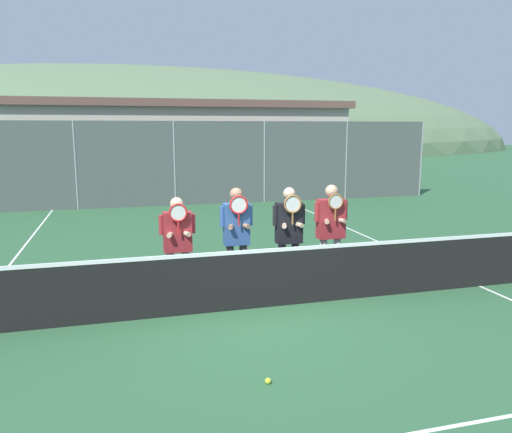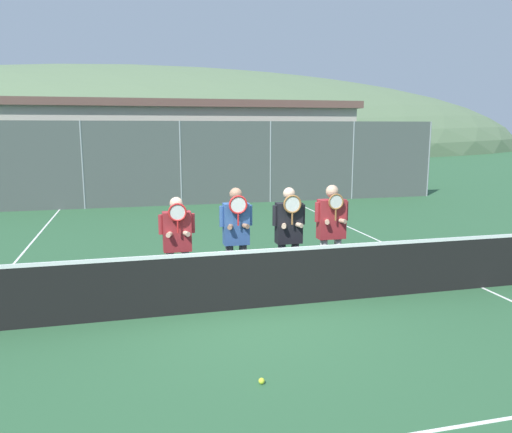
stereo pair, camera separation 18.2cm
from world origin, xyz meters
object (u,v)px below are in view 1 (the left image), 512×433
player_center_left (237,233)px  player_leftmost (178,240)px  car_left_of_center (134,177)px  player_rightmost (331,226)px  player_center_right (289,232)px  tennis_ball_on_court (268,381)px  car_center (260,173)px  car_right_of_center (364,169)px

player_center_left → player_leftmost: bearing=179.0°
player_center_left → car_left_of_center: (-1.26, 12.30, -0.20)m
car_left_of_center → player_rightmost: bearing=-76.4°
player_center_right → car_left_of_center: player_center_right is taller
tennis_ball_on_court → player_center_right: bearing=66.9°
player_leftmost → player_center_left: (0.96, -0.02, 0.06)m
player_center_right → car_left_of_center: (-2.13, 12.40, -0.19)m
player_leftmost → car_center: bearing=68.5°
car_left_of_center → car_right_of_center: 10.15m
player_center_right → player_rightmost: size_ratio=1.00×
player_rightmost → car_right_of_center: bearing=60.4°
player_rightmost → player_center_right: bearing=-169.7°
player_leftmost → tennis_ball_on_court: player_leftmost is taller
car_right_of_center → player_rightmost: bearing=-119.6°
player_leftmost → car_right_of_center: size_ratio=0.42×
player_leftmost → car_center: 13.52m
car_right_of_center → tennis_ball_on_court: size_ratio=59.17×
player_rightmost → tennis_ball_on_court: 3.79m
car_right_of_center → tennis_ball_on_court: bearing=-120.5°
player_leftmost → player_center_right: 1.84m
car_center → car_right_of_center: size_ratio=1.04×
player_rightmost → car_center: size_ratio=0.43×
player_rightmost → tennis_ball_on_court: size_ratio=26.51×
player_leftmost → player_center_right: size_ratio=0.94×
car_left_of_center → player_leftmost: bearing=-88.6°
player_leftmost → player_center_left: bearing=-1.0°
car_center → player_center_left: bearing=-107.5°
player_leftmost → car_right_of_center: bearing=52.2°
player_center_left → tennis_ball_on_court: (-0.35, -2.97, -1.03)m
car_center → car_left_of_center: bearing=-176.7°
player_center_right → tennis_ball_on_court: (-1.22, -2.87, -1.02)m
car_left_of_center → car_center: car_center is taller
player_center_left → tennis_ball_on_court: bearing=-96.6°
car_left_of_center → car_right_of_center: car_right_of_center is taller
car_left_of_center → car_center: bearing=3.3°
car_left_of_center → tennis_ball_on_court: car_left_of_center is taller
car_center → car_right_of_center: 4.90m
car_center → car_right_of_center: (4.90, 0.11, 0.03)m
player_leftmost → player_center_left: size_ratio=0.93×
player_leftmost → car_left_of_center: (-0.30, 12.28, -0.14)m
player_center_right → car_center: (3.11, 12.71, -0.19)m
player_center_left → player_center_right: (0.88, -0.10, -0.01)m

